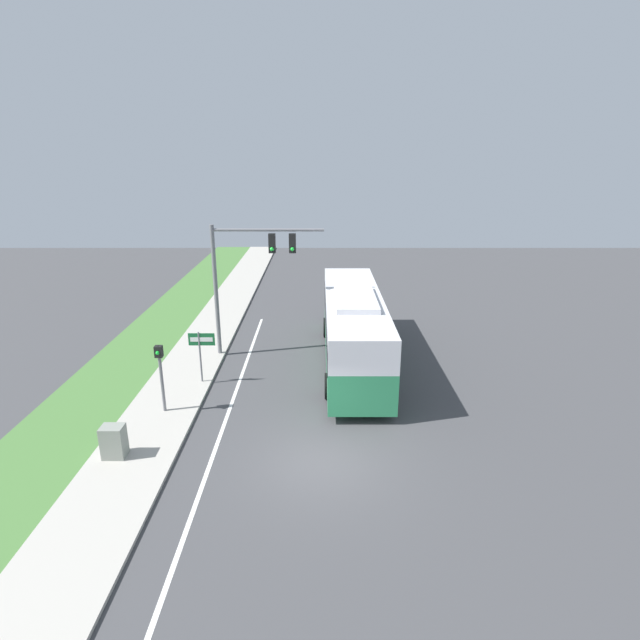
% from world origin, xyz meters
% --- Properties ---
extents(ground_plane, '(80.00, 80.00, 0.00)m').
position_xyz_m(ground_plane, '(0.00, 0.00, 0.00)').
color(ground_plane, '#424244').
extents(sidewalk, '(2.80, 80.00, 0.12)m').
position_xyz_m(sidewalk, '(-6.20, 0.00, 0.06)').
color(sidewalk, '#ADA89E').
rests_on(sidewalk, ground_plane).
extents(grass_verge, '(3.60, 80.00, 0.10)m').
position_xyz_m(grass_verge, '(-9.40, 0.00, 0.05)').
color(grass_verge, '#477538').
rests_on(grass_verge, ground_plane).
extents(lane_divider_near, '(0.14, 30.00, 0.01)m').
position_xyz_m(lane_divider_near, '(-3.60, 0.00, 0.00)').
color(lane_divider_near, silver).
rests_on(lane_divider_near, ground_plane).
extents(bus, '(2.76, 11.91, 3.60)m').
position_xyz_m(bus, '(1.56, 8.23, 1.96)').
color(bus, '#2D8956').
rests_on(bus, ground_plane).
extents(signal_gantry, '(5.32, 0.41, 6.51)m').
position_xyz_m(signal_gantry, '(-3.50, 9.22, 4.59)').
color(signal_gantry, slate).
rests_on(signal_gantry, ground_plane).
extents(pedestrian_signal, '(0.28, 0.34, 2.81)m').
position_xyz_m(pedestrian_signal, '(-6.05, 3.24, 1.93)').
color(pedestrian_signal, slate).
rests_on(pedestrian_signal, ground_plane).
extents(street_sign, '(1.13, 0.08, 2.41)m').
position_xyz_m(street_sign, '(-5.13, 5.89, 1.70)').
color(street_sign, slate).
rests_on(street_sign, ground_plane).
extents(utility_cabinet, '(0.73, 0.57, 1.11)m').
position_xyz_m(utility_cabinet, '(-6.75, 0.12, 0.67)').
color(utility_cabinet, gray).
rests_on(utility_cabinet, sidewalk).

